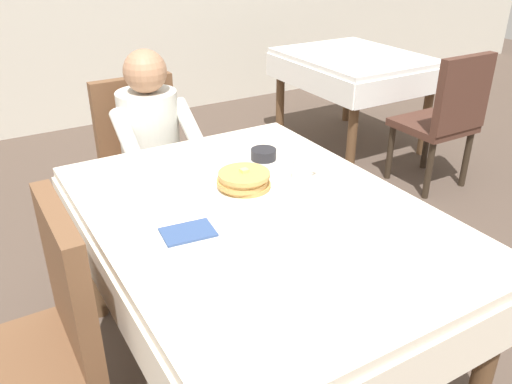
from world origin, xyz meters
name	(u,v)px	position (x,y,z in m)	size (l,w,h in m)	color
ground_plane	(259,366)	(0.00, 0.00, 0.00)	(14.00, 14.00, 0.00)	brown
dining_table_main	(259,232)	(0.00, 0.00, 0.65)	(1.12, 1.52, 0.74)	silver
chair_diner	(145,155)	(-0.02, 1.17, 0.53)	(0.44, 0.45, 0.93)	brown
diner_person	(153,140)	(-0.02, 1.01, 0.67)	(0.40, 0.43, 1.12)	silver
chair_left_side	(43,333)	(-0.77, 0.00, 0.53)	(0.45, 0.44, 0.93)	brown
plate_breakfast	(245,190)	(0.03, 0.15, 0.75)	(0.28, 0.28, 0.02)	white
breakfast_stack	(244,180)	(0.02, 0.16, 0.79)	(0.21, 0.20, 0.08)	tan
cup_coffee	(302,170)	(0.28, 0.13, 0.78)	(0.11, 0.08, 0.08)	white
bowl_butter	(264,154)	(0.25, 0.38, 0.76)	(0.11, 0.11, 0.04)	black
syrup_pitcher	(168,181)	(-0.21, 0.31, 0.78)	(0.08, 0.08, 0.07)	silver
fork_left_of_plate	(201,206)	(-0.16, 0.13, 0.74)	(0.18, 0.01, 0.01)	silver
knife_right_of_plate	(289,182)	(0.22, 0.13, 0.74)	(0.20, 0.01, 0.01)	silver
spoon_near_edge	(301,224)	(0.07, -0.15, 0.74)	(0.15, 0.01, 0.01)	silver
napkin_folded	(188,232)	(-0.28, -0.01, 0.74)	(0.17, 0.12, 0.01)	#334C7F
background_table_far	(353,69)	(1.92, 1.76, 0.62)	(0.92, 1.12, 0.74)	white
background_chair_empty	(447,114)	(1.92, 0.81, 0.53)	(0.44, 0.45, 0.93)	#4C2D23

